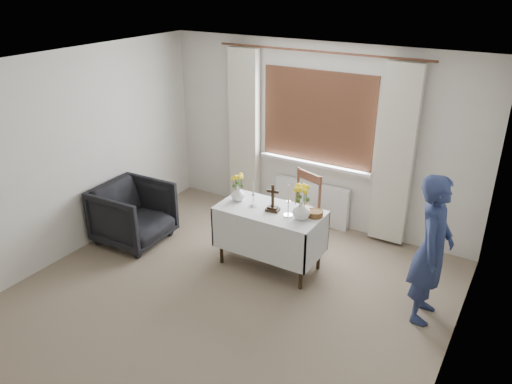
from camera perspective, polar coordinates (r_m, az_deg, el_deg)
ground at (r=5.45m, az=-4.97°, el=-13.49°), size 5.00×5.00×0.00m
altar_table at (r=5.98m, az=1.57°, el=-5.30°), size 1.24×0.64×0.76m
wooden_chair at (r=6.37m, az=4.67°, el=-2.23°), size 0.59×0.59×0.99m
armchair at (r=6.71m, az=-13.83°, el=-2.44°), size 0.90×0.88×0.79m
person at (r=5.24m, az=19.46°, el=-6.23°), size 0.41×0.59×1.58m
radiator at (r=7.09m, az=6.36°, el=-1.19°), size 1.10×0.10×0.60m
wooden_cross at (r=5.70m, az=1.93°, el=-0.68°), size 0.17×0.13×0.33m
candlestick_left at (r=5.80m, az=-0.32°, el=-0.27°), size 0.09×0.09×0.31m
candlestick_right at (r=5.58m, az=3.74°, el=-0.97°), size 0.12×0.12×0.38m
flower_vase_left at (r=5.99m, az=-2.07°, el=-0.19°), size 0.19×0.19×0.18m
flower_vase_right at (r=5.57m, az=5.20°, el=-2.08°), size 0.25×0.25×0.21m
wicker_basket at (r=5.67m, az=6.77°, el=-2.45°), size 0.22×0.22×0.07m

